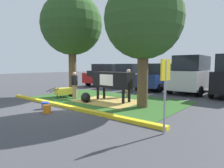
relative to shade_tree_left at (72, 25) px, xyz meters
name	(u,v)px	position (x,y,z in m)	size (l,w,h in m)	color
ground_plane	(67,105)	(2.07, -2.05, -4.30)	(80.00, 80.00, 0.00)	#424247
grass_island	(105,100)	(2.54, 0.16, -4.29)	(8.22, 4.87, 0.02)	#2D5B23
curb_yellow	(66,106)	(2.54, -2.42, -4.24)	(9.42, 0.24, 0.12)	yellow
hay_bedding	(108,101)	(3.02, -0.15, -4.28)	(3.20, 2.40, 0.04)	tan
shade_tree_left	(72,25)	(0.00, 0.00, 0.00)	(3.67, 3.67, 6.18)	brown
shade_tree_right	(143,20)	(5.08, -0.21, -0.50)	(3.41, 3.41, 5.55)	brown
cow_holstein	(111,80)	(3.06, 0.06, -3.18)	(3.14, 0.75, 1.58)	black
calf_lying	(86,97)	(2.15, -0.93, -4.07)	(1.18, 1.12, 0.48)	black
person_handler	(75,84)	(0.95, -0.64, -3.50)	(0.34, 0.52, 1.51)	#9E7F5B
person_visitor_near	(128,82)	(3.01, 1.68, -3.41)	(0.52, 0.34, 1.66)	#9E7F5B
wheelbarrow	(64,91)	(0.27, -0.87, -3.92)	(0.80, 1.62, 0.63)	gold
parking_sign	(165,82)	(7.28, -2.76, -2.87)	(0.08, 0.44, 2.03)	#99999E
bucket_blue	(45,105)	(2.00, -3.13, -4.15)	(0.33, 0.33, 0.30)	blue
bucket_orange	(47,109)	(2.71, -3.49, -4.13)	(0.34, 0.34, 0.33)	orange
sedan_red	(106,75)	(-2.75, 6.14, -3.32)	(2.10, 4.44, 2.02)	red
hatchback_white	(130,76)	(-0.11, 6.41, -3.32)	(2.10, 4.44, 2.02)	silver
sedan_blue	(157,77)	(2.58, 6.20, -3.32)	(2.10, 4.44, 2.02)	navy
suv_dark_grey	(192,74)	(5.21, 6.14, -3.03)	(2.20, 4.64, 2.52)	silver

